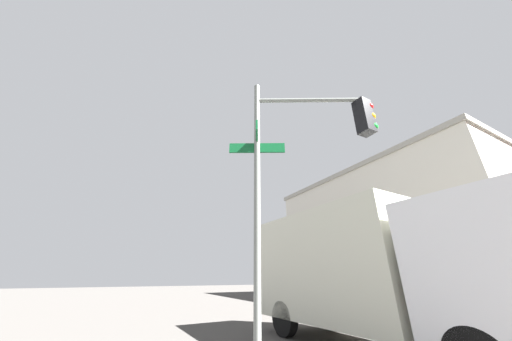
# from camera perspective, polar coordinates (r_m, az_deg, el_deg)

# --- Properties ---
(traffic_signal_near) EXTENTS (1.69, 2.69, 5.64)m
(traffic_signal_near) POSITION_cam_1_polar(r_m,az_deg,el_deg) (4.93, 12.41, 4.20)
(traffic_signal_near) COLOR slate
(traffic_signal_near) RESTS_ON ground_plane
(building_stucco) EXTENTS (19.24, 21.63, 10.69)m
(building_stucco) POSITION_cam_1_polar(r_m,az_deg,el_deg) (31.14, 35.18, -12.76)
(building_stucco) COLOR beige
(building_stucco) RESTS_ON ground_plane
(box_truck_second) EXTENTS (7.76, 2.70, 3.65)m
(box_truck_second) POSITION_cam_1_polar(r_m,az_deg,el_deg) (8.00, 24.06, -19.80)
(box_truck_second) COLOR silver
(box_truck_second) RESTS_ON ground_plane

